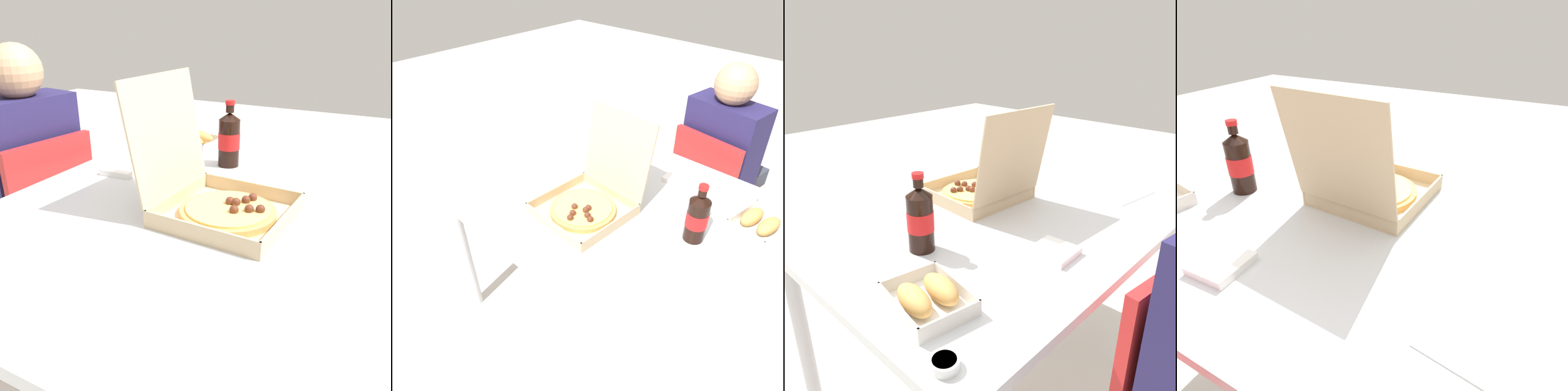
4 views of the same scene
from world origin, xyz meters
TOP-DOWN VIEW (x-y plane):
  - ground_plane at (0.00, 0.00)m, footprint 10.00×10.00m
  - dining_table at (0.00, 0.00)m, footprint 1.28×0.95m
  - pizza_box_open at (-0.03, -0.11)m, footprint 0.33×0.38m
  - cola_bottle at (0.35, 0.01)m, footprint 0.07×0.07m
  - paper_menu at (-0.44, 0.22)m, footprint 0.23×0.18m
  - napkin_pile at (0.12, 0.29)m, footprint 0.11×0.11m

SIDE VIEW (x-z plane):
  - ground_plane at x=0.00m, z-range 0.00..0.00m
  - dining_table at x=0.00m, z-range 0.30..1.05m
  - paper_menu at x=-0.44m, z-range 0.75..0.76m
  - napkin_pile at x=0.12m, z-range 0.75..0.77m
  - pizza_box_open at x=-0.03m, z-range 0.63..0.98m
  - cola_bottle at x=0.35m, z-range 0.73..0.96m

